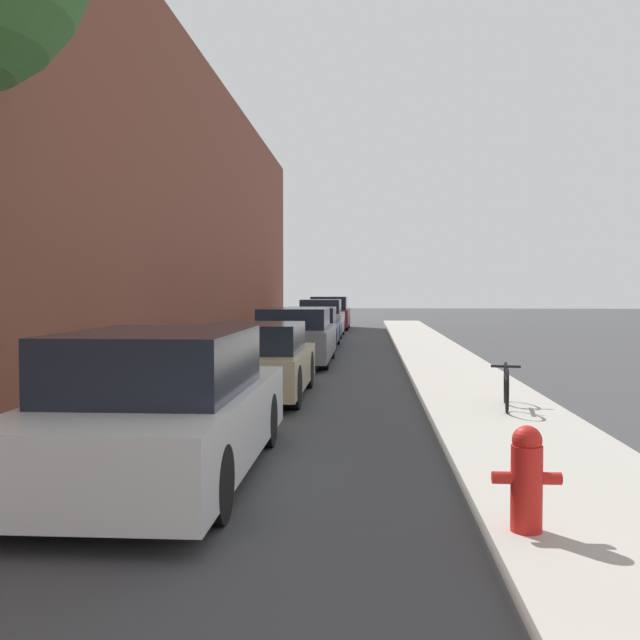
{
  "coord_description": "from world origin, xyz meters",
  "views": [
    {
      "loc": [
        1.04,
        0.2,
        1.83
      ],
      "look_at": [
        0.34,
        10.7,
        1.41
      ],
      "focal_mm": 40.74,
      "sensor_mm": 36.0,
      "label": 1
    }
  ],
  "objects_px": {
    "parked_car_white": "(163,409)",
    "parked_car_silver": "(321,319)",
    "parked_car_champagne": "(257,362)",
    "parked_car_maroon": "(329,314)",
    "fire_hydrant": "(527,477)",
    "parked_car_grey": "(295,337)",
    "parked_car_navy": "(311,328)",
    "bicycle": "(506,386)"
  },
  "relations": [
    {
      "from": "parked_car_grey",
      "to": "bicycle",
      "type": "bearing_deg",
      "value": -62.54
    },
    {
      "from": "bicycle",
      "to": "fire_hydrant",
      "type": "bearing_deg",
      "value": -90.01
    },
    {
      "from": "parked_car_silver",
      "to": "parked_car_white",
      "type": "bearing_deg",
      "value": -90.31
    },
    {
      "from": "parked_car_white",
      "to": "parked_car_champagne",
      "type": "distance_m",
      "value": 5.36
    },
    {
      "from": "parked_car_white",
      "to": "parked_car_silver",
      "type": "bearing_deg",
      "value": 89.69
    },
    {
      "from": "parked_car_champagne",
      "to": "parked_car_maroon",
      "type": "xyz_separation_m",
      "value": [
        0.04,
        22.22,
        0.11
      ]
    },
    {
      "from": "parked_car_maroon",
      "to": "parked_car_champagne",
      "type": "bearing_deg",
      "value": -90.1
    },
    {
      "from": "parked_car_champagne",
      "to": "parked_car_grey",
      "type": "bearing_deg",
      "value": 89.37
    },
    {
      "from": "parked_car_silver",
      "to": "parked_car_maroon",
      "type": "bearing_deg",
      "value": 89.81
    },
    {
      "from": "parked_car_champagne",
      "to": "parked_car_maroon",
      "type": "bearing_deg",
      "value": 89.9
    },
    {
      "from": "parked_car_white",
      "to": "parked_car_navy",
      "type": "distance_m",
      "value": 16.4
    },
    {
      "from": "parked_car_navy",
      "to": "parked_car_silver",
      "type": "height_order",
      "value": "parked_car_silver"
    },
    {
      "from": "parked_car_champagne",
      "to": "parked_car_silver",
      "type": "height_order",
      "value": "parked_car_silver"
    },
    {
      "from": "parked_car_white",
      "to": "parked_car_navy",
      "type": "height_order",
      "value": "parked_car_white"
    },
    {
      "from": "parked_car_white",
      "to": "fire_hydrant",
      "type": "bearing_deg",
      "value": -29.05
    },
    {
      "from": "parked_car_grey",
      "to": "parked_car_maroon",
      "type": "xyz_separation_m",
      "value": [
        -0.03,
        16.4,
        0.06
      ]
    },
    {
      "from": "parked_car_white",
      "to": "fire_hydrant",
      "type": "relative_size",
      "value": 6.01
    },
    {
      "from": "fire_hydrant",
      "to": "bicycle",
      "type": "relative_size",
      "value": 0.49
    },
    {
      "from": "fire_hydrant",
      "to": "parked_car_white",
      "type": "bearing_deg",
      "value": 150.95
    },
    {
      "from": "parked_car_champagne",
      "to": "bicycle",
      "type": "distance_m",
      "value": 4.23
    },
    {
      "from": "parked_car_navy",
      "to": "parked_car_silver",
      "type": "bearing_deg",
      "value": 90.24
    },
    {
      "from": "parked_car_white",
      "to": "bicycle",
      "type": "height_order",
      "value": "parked_car_white"
    },
    {
      "from": "parked_car_maroon",
      "to": "bicycle",
      "type": "xyz_separation_m",
      "value": [
        3.88,
        -23.81,
        -0.29
      ]
    },
    {
      "from": "parked_car_maroon",
      "to": "fire_hydrant",
      "type": "bearing_deg",
      "value": -84.17
    },
    {
      "from": "parked_car_navy",
      "to": "bicycle",
      "type": "distance_m",
      "value": 13.21
    },
    {
      "from": "parked_car_white",
      "to": "parked_car_silver",
      "type": "relative_size",
      "value": 1.05
    },
    {
      "from": "parked_car_white",
      "to": "fire_hydrant",
      "type": "distance_m",
      "value": 3.59
    },
    {
      "from": "parked_car_champagne",
      "to": "bicycle",
      "type": "relative_size",
      "value": 2.58
    },
    {
      "from": "parked_car_grey",
      "to": "parked_car_navy",
      "type": "relative_size",
      "value": 1.12
    },
    {
      "from": "parked_car_white",
      "to": "parked_car_grey",
      "type": "bearing_deg",
      "value": 89.16
    },
    {
      "from": "parked_car_navy",
      "to": "parked_car_maroon",
      "type": "height_order",
      "value": "parked_car_maroon"
    },
    {
      "from": "parked_car_white",
      "to": "fire_hydrant",
      "type": "height_order",
      "value": "parked_car_white"
    },
    {
      "from": "parked_car_maroon",
      "to": "parked_car_white",
      "type": "bearing_deg",
      "value": -90.29
    },
    {
      "from": "parked_car_white",
      "to": "parked_car_maroon",
      "type": "relative_size",
      "value": 1.04
    },
    {
      "from": "parked_car_grey",
      "to": "parked_car_silver",
      "type": "distance_m",
      "value": 10.76
    },
    {
      "from": "parked_car_silver",
      "to": "parked_car_maroon",
      "type": "relative_size",
      "value": 0.99
    },
    {
      "from": "parked_car_navy",
      "to": "fire_hydrant",
      "type": "bearing_deg",
      "value": -80.64
    },
    {
      "from": "parked_car_grey",
      "to": "parked_car_maroon",
      "type": "height_order",
      "value": "parked_car_maroon"
    },
    {
      "from": "parked_car_white",
      "to": "parked_car_silver",
      "type": "height_order",
      "value": "parked_car_silver"
    },
    {
      "from": "parked_car_navy",
      "to": "bicycle",
      "type": "relative_size",
      "value": 2.72
    },
    {
      "from": "parked_car_maroon",
      "to": "parked_car_grey",
      "type": "bearing_deg",
      "value": -89.91
    },
    {
      "from": "parked_car_champagne",
      "to": "fire_hydrant",
      "type": "distance_m",
      "value": 7.72
    }
  ]
}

